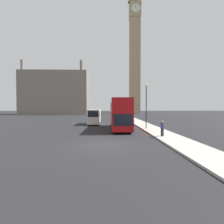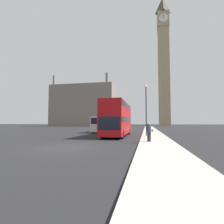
# 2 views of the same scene
# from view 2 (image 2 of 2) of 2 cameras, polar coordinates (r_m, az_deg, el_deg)

# --- Properties ---
(ground_plane) EXTENTS (300.00, 300.00, 0.00)m
(ground_plane) POSITION_cam_2_polar(r_m,az_deg,el_deg) (13.08, -14.53, -10.97)
(ground_plane) COLOR black
(sidewalk_strip) EXTENTS (2.86, 120.00, 0.15)m
(sidewalk_strip) POSITION_cam_2_polar(r_m,az_deg,el_deg) (11.85, 15.42, -11.40)
(sidewalk_strip) COLOR #ADA89E
(sidewalk_strip) RESTS_ON ground_plane
(clock_tower) EXTENTS (5.61, 5.78, 65.40)m
(clock_tower) POSITION_cam_2_polar(r_m,az_deg,el_deg) (94.44, 16.49, 16.38)
(clock_tower) COLOR tan
(clock_tower) RESTS_ON ground_plane
(building_block_distant) EXTENTS (29.36, 11.36, 23.21)m
(building_block_distant) POSITION_cam_2_polar(r_m,az_deg,el_deg) (83.07, -9.32, 2.02)
(building_block_distant) COLOR slate
(building_block_distant) RESTS_ON ground_plane
(red_double_decker_bus) EXTENTS (2.50, 10.63, 4.21)m
(red_double_decker_bus) POSITION_cam_2_polar(r_m,az_deg,el_deg) (22.46, 1.86, -1.87)
(red_double_decker_bus) COLOR #A80F11
(red_double_decker_bus) RESTS_ON ground_plane
(white_van) EXTENTS (2.08, 5.62, 2.68)m
(white_van) POSITION_cam_2_polar(r_m,az_deg,el_deg) (30.12, -3.77, -4.00)
(white_van) COLOR silver
(white_van) RESTS_ON ground_plane
(pedestrian) EXTENTS (0.51, 0.35, 1.59)m
(pedestrian) POSITION_cam_2_polar(r_m,az_deg,el_deg) (15.06, 12.02, -6.39)
(pedestrian) COLOR #23232D
(pedestrian) RESTS_ON sidewalk_strip
(street_lamp) EXTENTS (0.36, 0.36, 6.16)m
(street_lamp) POSITION_cam_2_polar(r_m,az_deg,el_deg) (21.64, 11.06, 3.05)
(street_lamp) COLOR black
(street_lamp) RESTS_ON sidewalk_strip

